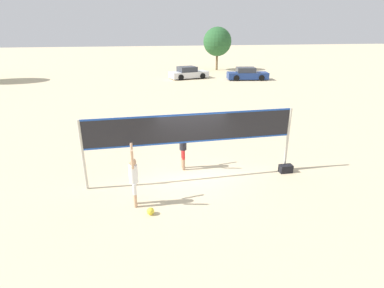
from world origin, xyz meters
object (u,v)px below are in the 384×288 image
Objects in this scene: volleyball_net at (192,132)px; parked_car_mid at (188,73)px; volleyball at (151,211)px; parked_car_near at (247,74)px; player_blocker at (183,144)px; gear_bag at (286,169)px; tree_right_cluster at (217,42)px; player_spiker at (133,176)px.

volleyball_net reaches higher than parked_car_mid.
parked_car_near is at bearing 62.29° from volleyball.
volleyball_net is 3.72× the size of player_blocker.
gear_bag is at bearing 73.74° from player_blocker.
parked_car_near reaches higher than volleyball.
volleyball_net is 33.11m from tree_right_cluster.
player_blocker is 0.44× the size of parked_car_mid.
gear_bag is at bearing -78.46° from player_spiker.
parked_car_near is at bearing -84.68° from tree_right_cluster.
parked_car_near is 9.76m from tree_right_cluster.
parked_car_mid is at bearing 169.50° from parked_car_near.
gear_bag is at bearing -3.84° from volleyball_net.
player_blocker reaches higher than gear_bag.
tree_right_cluster reaches higher than player_blocker.
tree_right_cluster reaches higher than volleyball.
gear_bag reaches higher than volleyball.
parked_car_mid reaches higher than gear_bag.
volleyball_net is 4.11m from gear_bag.
volleyball_net is at bearing -107.95° from tree_right_cluster.
parked_car_near is at bearing -33.04° from parked_car_mid.
player_blocker is 24.18m from parked_car_mid.
player_blocker is 32.38m from tree_right_cluster.
parked_car_mid is 0.82× the size of tree_right_cluster.
player_blocker is at bearing 62.26° from volleyball.
volleyball is 27.48m from parked_car_near.
player_blocker is (-0.18, 0.89, -0.75)m from volleyball_net.
volleyball_net reaches higher than parked_car_near.
volleyball_net is at bearing 11.17° from player_blocker.
gear_bag is 24.83m from parked_car_mid.
tree_right_cluster is (10.36, 30.56, 2.69)m from player_blocker.
player_spiker is at bearing -168.46° from gear_bag.
player_spiker is 27.14m from parked_car_near.
player_blocker is 24.14m from parked_car_near.
player_blocker reaches higher than player_spiker.
player_blocker is 3.48m from volleyball.
volleyball is 0.05× the size of parked_car_mid.
volleyball is at bearing -27.74° from player_blocker.
volleyball_net reaches higher than player_blocker.
player_blocker is 4.18m from gear_bag.
volleyball_net is at bearing -56.03° from player_spiker.
parked_car_mid is at bearing 76.29° from volleyball.
gear_bag is 23.67m from parked_car_near.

